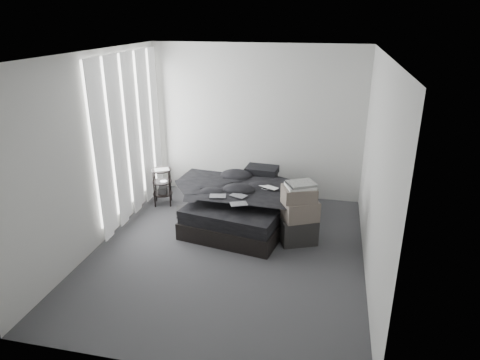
% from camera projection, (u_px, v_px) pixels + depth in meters
% --- Properties ---
extents(floor, '(3.60, 4.20, 0.01)m').
position_uv_depth(floor, '(227.00, 252.00, 5.81)').
color(floor, '#363538').
rests_on(floor, ground).
extents(ceiling, '(3.60, 4.20, 0.01)m').
position_uv_depth(ceiling, '(225.00, 54.00, 4.86)').
color(ceiling, white).
rests_on(ceiling, ground).
extents(wall_back, '(3.60, 0.01, 2.60)m').
position_uv_depth(wall_back, '(257.00, 123.00, 7.25)').
color(wall_back, beige).
rests_on(wall_back, ground).
extents(wall_front, '(3.60, 0.01, 2.60)m').
position_uv_depth(wall_front, '(162.00, 244.00, 3.42)').
color(wall_front, beige).
rests_on(wall_front, ground).
extents(wall_left, '(0.01, 4.20, 2.60)m').
position_uv_depth(wall_left, '(95.00, 152.00, 5.70)').
color(wall_left, beige).
rests_on(wall_left, ground).
extents(wall_right, '(0.01, 4.20, 2.60)m').
position_uv_depth(wall_right, '(376.00, 172.00, 4.97)').
color(wall_right, beige).
rests_on(wall_right, ground).
extents(window_left, '(0.02, 2.00, 2.30)m').
position_uv_depth(window_left, '(127.00, 132.00, 6.49)').
color(window_left, white).
rests_on(window_left, wall_left).
extents(curtain_left, '(0.06, 2.12, 2.48)m').
position_uv_depth(curtain_left, '(131.00, 136.00, 6.51)').
color(curtain_left, white).
rests_on(curtain_left, wall_left).
extents(bed, '(1.69, 2.05, 0.25)m').
position_uv_depth(bed, '(245.00, 215.00, 6.61)').
color(bed, black).
rests_on(bed, floor).
extents(mattress, '(1.63, 1.99, 0.20)m').
position_uv_depth(mattress, '(245.00, 201.00, 6.53)').
color(mattress, black).
rests_on(mattress, bed).
extents(duvet, '(1.61, 1.78, 0.21)m').
position_uv_depth(duvet, '(244.00, 190.00, 6.42)').
color(duvet, black).
rests_on(duvet, mattress).
extents(pillow_lower, '(0.61, 0.47, 0.12)m').
position_uv_depth(pillow_lower, '(259.00, 176.00, 7.10)').
color(pillow_lower, black).
rests_on(pillow_lower, mattress).
extents(pillow_upper, '(0.54, 0.39, 0.12)m').
position_uv_depth(pillow_upper, '(262.00, 170.00, 7.02)').
color(pillow_upper, black).
rests_on(pillow_upper, pillow_lower).
extents(laptop, '(0.35, 0.30, 0.02)m').
position_uv_depth(laptop, '(267.00, 184.00, 6.33)').
color(laptop, silver).
rests_on(laptop, duvet).
extents(comic_a, '(0.26, 0.19, 0.01)m').
position_uv_depth(comic_a, '(218.00, 192.00, 6.08)').
color(comic_a, black).
rests_on(comic_a, duvet).
extents(comic_b, '(0.27, 0.23, 0.01)m').
position_uv_depth(comic_b, '(238.00, 191.00, 6.10)').
color(comic_b, black).
rests_on(comic_b, duvet).
extents(comic_c, '(0.27, 0.23, 0.01)m').
position_uv_depth(comic_c, '(239.00, 199.00, 5.82)').
color(comic_c, black).
rests_on(comic_c, duvet).
extents(side_stand, '(0.42, 0.42, 0.61)m').
position_uv_depth(side_stand, '(162.00, 187.00, 7.18)').
color(side_stand, black).
rests_on(side_stand, floor).
extents(papers, '(0.29, 0.27, 0.01)m').
position_uv_depth(papers, '(162.00, 170.00, 7.06)').
color(papers, white).
rests_on(papers, side_stand).
extents(floor_books, '(0.21, 0.24, 0.14)m').
position_uv_depth(floor_books, '(181.00, 212.00, 6.83)').
color(floor_books, black).
rests_on(floor_books, floor).
extents(box_lower, '(0.60, 0.54, 0.36)m').
position_uv_depth(box_lower, '(298.00, 230.00, 6.02)').
color(box_lower, black).
rests_on(box_lower, floor).
extents(box_mid, '(0.57, 0.53, 0.28)m').
position_uv_depth(box_mid, '(300.00, 210.00, 5.90)').
color(box_mid, '#5D5249').
rests_on(box_mid, box_lower).
extents(box_upper, '(0.53, 0.48, 0.19)m').
position_uv_depth(box_upper, '(299.00, 194.00, 5.82)').
color(box_upper, '#5D5249').
rests_on(box_upper, box_mid).
extents(art_book_white, '(0.46, 0.42, 0.04)m').
position_uv_depth(art_book_white, '(300.00, 186.00, 5.78)').
color(art_book_white, silver).
rests_on(art_book_white, box_upper).
extents(art_book_snake, '(0.46, 0.43, 0.03)m').
position_uv_depth(art_book_snake, '(301.00, 184.00, 5.76)').
color(art_book_snake, silver).
rests_on(art_book_snake, art_book_white).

